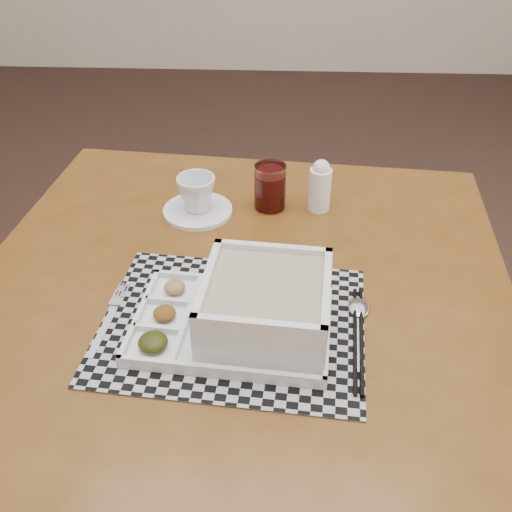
{
  "coord_description": "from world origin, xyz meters",
  "views": [
    {
      "loc": [
        0.2,
        -1.67,
        1.4
      ],
      "look_at": [
        0.16,
        -0.92,
        0.84
      ],
      "focal_mm": 40.0,
      "sensor_mm": 36.0,
      "label": 1
    }
  ],
  "objects_px": {
    "dining_table": "(240,314)",
    "creamer_bottle": "(320,186)",
    "juice_glass": "(270,188)",
    "serving_tray": "(257,309)",
    "cup": "(197,193)"
  },
  "relations": [
    {
      "from": "juice_glass",
      "to": "serving_tray",
      "type": "bearing_deg",
      "value": -91.44
    },
    {
      "from": "creamer_bottle",
      "to": "dining_table",
      "type": "bearing_deg",
      "value": -120.01
    },
    {
      "from": "creamer_bottle",
      "to": "juice_glass",
      "type": "bearing_deg",
      "value": 179.46
    },
    {
      "from": "serving_tray",
      "to": "juice_glass",
      "type": "bearing_deg",
      "value": 88.56
    },
    {
      "from": "dining_table",
      "to": "cup",
      "type": "bearing_deg",
      "value": 114.34
    },
    {
      "from": "serving_tray",
      "to": "dining_table",
      "type": "bearing_deg",
      "value": 107.9
    },
    {
      "from": "creamer_bottle",
      "to": "serving_tray",
      "type": "bearing_deg",
      "value": -106.85
    },
    {
      "from": "dining_table",
      "to": "juice_glass",
      "type": "height_order",
      "value": "juice_glass"
    },
    {
      "from": "juice_glass",
      "to": "creamer_bottle",
      "type": "distance_m",
      "value": 0.11
    },
    {
      "from": "dining_table",
      "to": "juice_glass",
      "type": "bearing_deg",
      "value": 79.94
    },
    {
      "from": "serving_tray",
      "to": "juice_glass",
      "type": "height_order",
      "value": "serving_tray"
    },
    {
      "from": "dining_table",
      "to": "creamer_bottle",
      "type": "height_order",
      "value": "creamer_bottle"
    },
    {
      "from": "dining_table",
      "to": "creamer_bottle",
      "type": "relative_size",
      "value": 9.1
    },
    {
      "from": "serving_tray",
      "to": "juice_glass",
      "type": "xyz_separation_m",
      "value": [
        0.01,
        0.39,
        0.0
      ]
    },
    {
      "from": "dining_table",
      "to": "creamer_bottle",
      "type": "distance_m",
      "value": 0.34
    }
  ]
}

